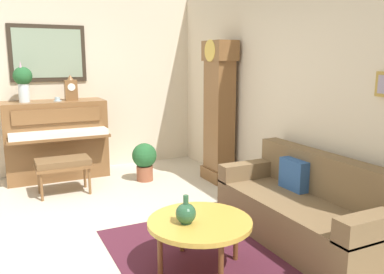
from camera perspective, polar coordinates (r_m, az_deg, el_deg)
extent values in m
cube|color=beige|center=(4.36, -14.76, -13.88)|extent=(6.40, 6.00, 0.10)
cube|color=beige|center=(6.55, -19.94, 7.24)|extent=(0.10, 4.90, 2.80)
cube|color=#33281E|center=(6.48, -19.91, 11.19)|extent=(0.03, 1.10, 0.84)
cube|color=gray|center=(6.47, -19.89, 11.20)|extent=(0.01, 0.98, 0.72)
cube|color=beige|center=(5.00, 12.54, 6.64)|extent=(5.30, 0.10, 2.80)
cube|color=#4C1E2D|center=(3.71, 2.20, -17.24)|extent=(2.10, 1.50, 0.01)
cube|color=brown|center=(6.31, -18.86, -0.34)|extent=(0.60, 1.44, 1.16)
cube|color=brown|center=(5.87, -18.38, -0.13)|extent=(0.28, 1.38, 0.04)
cube|color=white|center=(5.86, -18.42, 0.44)|extent=(0.26, 1.32, 0.08)
cube|color=brown|center=(5.93, -18.70, 2.90)|extent=(0.03, 1.20, 0.20)
cube|color=brown|center=(5.52, -17.94, -4.00)|extent=(0.42, 0.70, 0.04)
cube|color=brown|center=(5.51, -17.98, -3.40)|extent=(0.40, 0.68, 0.08)
cylinder|color=brown|center=(5.39, -20.74, -6.76)|extent=(0.04, 0.04, 0.36)
cylinder|color=brown|center=(5.47, -14.45, -6.13)|extent=(0.04, 0.04, 0.36)
cylinder|color=brown|center=(5.70, -21.05, -5.83)|extent=(0.04, 0.04, 0.36)
cylinder|color=brown|center=(5.77, -15.10, -5.25)|extent=(0.04, 0.04, 0.36)
cube|color=brown|center=(5.95, 3.78, -5.30)|extent=(0.52, 0.34, 0.18)
cube|color=brown|center=(5.77, 3.89, 2.34)|extent=(0.44, 0.28, 1.78)
cube|color=brown|center=(5.71, 4.02, 12.22)|extent=(0.52, 0.32, 0.28)
cylinder|color=gold|center=(5.63, 2.62, 12.25)|extent=(0.30, 0.02, 0.30)
cylinder|color=gold|center=(5.74, 3.46, 2.90)|extent=(0.03, 0.03, 0.70)
cube|color=brown|center=(4.13, 15.31, -11.46)|extent=(1.90, 0.80, 0.42)
cube|color=brown|center=(4.19, 18.71, -5.38)|extent=(1.90, 0.20, 0.44)
cube|color=brown|center=(4.67, 8.55, -4.75)|extent=(0.18, 0.80, 0.20)
cube|color=brown|center=(3.48, 25.08, -11.35)|extent=(0.18, 0.80, 0.20)
cube|color=#2D5699|center=(4.31, 14.35, -5.24)|extent=(0.34, 0.12, 0.32)
cylinder|color=gold|center=(3.41, 1.12, -12.12)|extent=(0.88, 0.88, 0.04)
torus|color=brown|center=(3.41, 1.12, -12.12)|extent=(0.88, 0.88, 0.04)
cylinder|color=brown|center=(3.66, 6.29, -14.26)|extent=(0.04, 0.04, 0.40)
cylinder|color=brown|center=(3.22, 4.17, -17.99)|extent=(0.04, 0.04, 0.40)
cylinder|color=brown|center=(3.37, -4.59, -16.60)|extent=(0.04, 0.04, 0.40)
cylinder|color=brown|center=(3.79, -1.43, -13.26)|extent=(0.04, 0.04, 0.40)
cube|color=brown|center=(6.23, -16.94, 6.43)|extent=(0.12, 0.18, 0.30)
cylinder|color=white|center=(6.17, -16.87, 6.85)|extent=(0.01, 0.11, 0.11)
cone|color=brown|center=(6.22, -17.04, 8.17)|extent=(0.10, 0.10, 0.08)
cylinder|color=silver|center=(6.16, -22.91, 5.80)|extent=(0.15, 0.15, 0.26)
sphere|color=#235B2D|center=(6.15, -23.08, 8.03)|extent=(0.26, 0.26, 0.26)
cone|color=#D199B7|center=(6.12, -23.34, 9.22)|extent=(0.06, 0.06, 0.16)
cylinder|color=#ADC6D6|center=(6.17, -18.68, 4.92)|extent=(0.12, 0.12, 0.01)
cylinder|color=#ADC6D6|center=(6.17, -18.70, 5.16)|extent=(0.08, 0.08, 0.06)
cylinder|color=#234C33|center=(3.34, -0.88, -12.13)|extent=(0.09, 0.09, 0.01)
sphere|color=#285638|center=(3.31, -0.89, -10.88)|extent=(0.17, 0.17, 0.17)
cylinder|color=#285638|center=(3.27, -0.89, -9.01)|extent=(0.04, 0.04, 0.08)
cylinder|color=#935138|center=(5.94, -6.78, -5.16)|extent=(0.24, 0.24, 0.22)
sphere|color=#235B2D|center=(5.88, -6.84, -2.63)|extent=(0.36, 0.36, 0.36)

